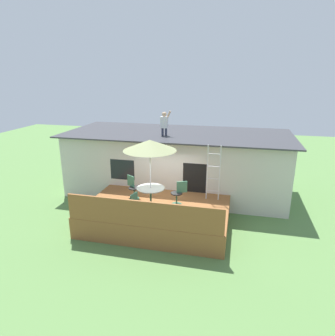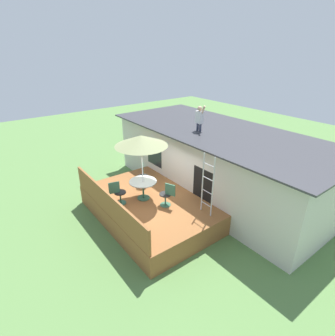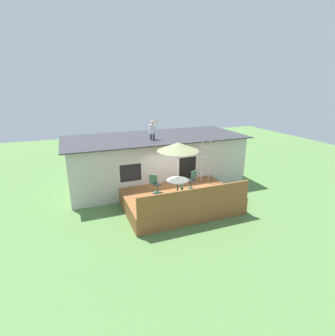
{
  "view_description": "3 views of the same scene",
  "coord_description": "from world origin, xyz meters",
  "px_view_note": "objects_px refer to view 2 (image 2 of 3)",
  "views": [
    {
      "loc": [
        2.83,
        -10.05,
        5.54
      ],
      "look_at": [
        0.16,
        0.98,
        1.98
      ],
      "focal_mm": 32.09,
      "sensor_mm": 36.0,
      "label": 1
    },
    {
      "loc": [
        7.53,
        -4.87,
        6.19
      ],
      "look_at": [
        0.28,
        0.62,
        2.04
      ],
      "focal_mm": 28.7,
      "sensor_mm": 36.0,
      "label": 2
    },
    {
      "loc": [
        -4.78,
        -10.59,
        5.86
      ],
      "look_at": [
        -0.36,
        0.69,
        1.89
      ],
      "focal_mm": 27.63,
      "sensor_mm": 36.0,
      "label": 3
    }
  ],
  "objects_px": {
    "patio_umbrella": "(141,141)",
    "patio_chair_right": "(167,195)",
    "step_ladder": "(208,185)",
    "person_figure": "(200,117)",
    "patio_table": "(143,185)",
    "patio_chair_near": "(118,193)",
    "patio_chair_left": "(143,176)"
  },
  "relations": [
    {
      "from": "person_figure",
      "to": "patio_chair_right",
      "type": "height_order",
      "value": "person_figure"
    },
    {
      "from": "patio_table",
      "to": "patio_umbrella",
      "type": "relative_size",
      "value": 0.41
    },
    {
      "from": "patio_table",
      "to": "step_ladder",
      "type": "distance_m",
      "value": 2.54
    },
    {
      "from": "step_ladder",
      "to": "patio_chair_right",
      "type": "bearing_deg",
      "value": -146.0
    },
    {
      "from": "step_ladder",
      "to": "patio_chair_right",
      "type": "relative_size",
      "value": 2.39
    },
    {
      "from": "patio_chair_left",
      "to": "patio_umbrella",
      "type": "bearing_deg",
      "value": 0.0
    },
    {
      "from": "person_figure",
      "to": "patio_umbrella",
      "type": "bearing_deg",
      "value": -85.75
    },
    {
      "from": "patio_chair_near",
      "to": "patio_chair_right",
      "type": "bearing_deg",
      "value": -27.64
    },
    {
      "from": "patio_table",
      "to": "step_ladder",
      "type": "relative_size",
      "value": 0.47
    },
    {
      "from": "person_figure",
      "to": "patio_table",
      "type": "bearing_deg",
      "value": -85.75
    },
    {
      "from": "patio_umbrella",
      "to": "patio_chair_near",
      "type": "distance_m",
      "value": 2.13
    },
    {
      "from": "patio_table",
      "to": "patio_chair_left",
      "type": "xyz_separation_m",
      "value": [
        -0.9,
        0.57,
        -0.13
      ]
    },
    {
      "from": "patio_umbrella",
      "to": "person_figure",
      "type": "xyz_separation_m",
      "value": [
        -0.22,
        3.0,
        0.37
      ]
    },
    {
      "from": "patio_table",
      "to": "step_ladder",
      "type": "height_order",
      "value": "step_ladder"
    },
    {
      "from": "patio_table",
      "to": "patio_chair_near",
      "type": "xyz_separation_m",
      "value": [
        -0.23,
        -0.94,
        -0.13
      ]
    },
    {
      "from": "patio_chair_left",
      "to": "patio_chair_right",
      "type": "distance_m",
      "value": 1.87
    },
    {
      "from": "step_ladder",
      "to": "patio_chair_near",
      "type": "height_order",
      "value": "step_ladder"
    },
    {
      "from": "person_figure",
      "to": "patio_chair_left",
      "type": "bearing_deg",
      "value": -105.53
    },
    {
      "from": "patio_table",
      "to": "patio_umbrella",
      "type": "xyz_separation_m",
      "value": [
        0.0,
        0.0,
        1.76
      ]
    },
    {
      "from": "patio_chair_left",
      "to": "step_ladder",
      "type": "bearing_deg",
      "value": 44.3
    },
    {
      "from": "person_figure",
      "to": "patio_chair_right",
      "type": "relative_size",
      "value": 1.21
    },
    {
      "from": "patio_umbrella",
      "to": "person_figure",
      "type": "bearing_deg",
      "value": 94.25
    },
    {
      "from": "step_ladder",
      "to": "patio_chair_near",
      "type": "bearing_deg",
      "value": -137.9
    },
    {
      "from": "patio_chair_right",
      "to": "patio_chair_near",
      "type": "height_order",
      "value": "same"
    },
    {
      "from": "person_figure",
      "to": "patio_chair_left",
      "type": "xyz_separation_m",
      "value": [
        -0.68,
        -2.43,
        -2.26
      ]
    },
    {
      "from": "patio_table",
      "to": "person_figure",
      "type": "height_order",
      "value": "person_figure"
    },
    {
      "from": "patio_umbrella",
      "to": "patio_chair_right",
      "type": "bearing_deg",
      "value": 23.17
    },
    {
      "from": "patio_chair_right",
      "to": "person_figure",
      "type": "bearing_deg",
      "value": -88.46
    },
    {
      "from": "patio_table",
      "to": "person_figure",
      "type": "bearing_deg",
      "value": 94.25
    },
    {
      "from": "step_ladder",
      "to": "patio_chair_right",
      "type": "xyz_separation_m",
      "value": [
        -1.2,
        -0.81,
        -0.64
      ]
    },
    {
      "from": "patio_umbrella",
      "to": "patio_chair_left",
      "type": "distance_m",
      "value": 2.17
    },
    {
      "from": "person_figure",
      "to": "patio_chair_near",
      "type": "height_order",
      "value": "person_figure"
    }
  ]
}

